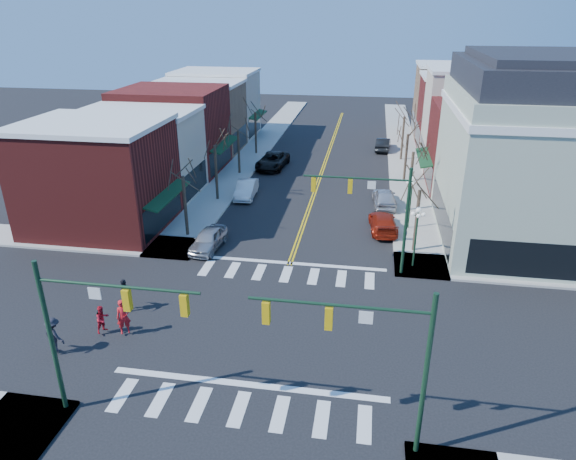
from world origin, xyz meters
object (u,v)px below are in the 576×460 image
at_px(lamppost_corner, 417,227).
at_px(car_right_near, 383,223).
at_px(car_left_near, 208,239).
at_px(pedestrian_dark_b, 54,335).
at_px(car_right_far, 383,144).
at_px(pedestrian_dark_a, 125,294).
at_px(lamppost_midblock, 411,194).
at_px(car_left_mid, 246,189).
at_px(victorian_corner, 538,153).
at_px(pedestrian_red_b, 102,319).
at_px(car_right_mid, 384,198).
at_px(car_left_far, 273,161).
at_px(pedestrian_red_a, 123,317).

relative_size(lamppost_corner, car_right_near, 0.89).
height_order(car_left_near, pedestrian_dark_b, pedestrian_dark_b).
height_order(car_right_far, pedestrian_dark_a, pedestrian_dark_a).
bearing_deg(lamppost_corner, pedestrian_dark_a, -153.96).
distance_m(lamppost_midblock, pedestrian_dark_a, 22.10).
xyz_separation_m(car_left_near, car_left_mid, (0.09, 11.15, 0.02)).
bearing_deg(car_right_far, car_left_near, 71.60).
distance_m(victorian_corner, car_left_mid, 24.00).
distance_m(car_right_far, pedestrian_red_b, 43.69).
distance_m(car_right_mid, pedestrian_red_b, 26.37).
bearing_deg(car_right_near, lamppost_corner, 102.82).
distance_m(lamppost_corner, pedestrian_red_b, 19.76).
bearing_deg(pedestrian_red_b, car_left_mid, 20.98).
xyz_separation_m(car_left_far, car_right_mid, (11.81, -9.89, -0.00)).
height_order(car_left_mid, pedestrian_red_a, pedestrian_red_a).
bearing_deg(pedestrian_dark_a, car_right_mid, 102.38).
distance_m(car_right_mid, pedestrian_red_a, 25.66).
relative_size(car_left_near, pedestrian_red_a, 2.23).
bearing_deg(pedestrian_dark_a, pedestrian_red_a, -16.34).
bearing_deg(victorian_corner, car_left_near, -166.62).
xyz_separation_m(victorian_corner, pedestrian_red_b, (-24.97, -16.41, -5.74)).
bearing_deg(car_left_far, car_right_mid, -35.46).
height_order(car_left_mid, car_left_far, car_left_far).
bearing_deg(car_right_mid, car_right_near, 84.17).
distance_m(car_right_near, pedestrian_dark_a, 20.17).
xyz_separation_m(car_left_far, pedestrian_dark_a, (-2.90, -29.32, 0.28)).
xyz_separation_m(lamppost_corner, car_left_near, (-14.33, 0.62, -2.23)).
bearing_deg(car_left_near, car_left_far, 93.04).
distance_m(car_left_mid, car_right_far, 22.63).
bearing_deg(victorian_corner, car_right_mid, 152.03).
bearing_deg(pedestrian_red_a, lamppost_midblock, 15.25).
xyz_separation_m(car_left_mid, pedestrian_dark_a, (-2.27, -19.83, 0.34)).
relative_size(car_left_near, pedestrian_dark_a, 2.30).
bearing_deg(car_right_near, car_left_mid, -31.06).
bearing_deg(pedestrian_dark_a, pedestrian_dark_b, -61.96).
xyz_separation_m(car_left_near, pedestrian_dark_b, (-3.87, -12.98, 0.36)).
height_order(lamppost_corner, car_left_far, lamppost_corner).
bearing_deg(car_right_far, pedestrian_dark_b, 73.37).
relative_size(car_right_mid, pedestrian_dark_a, 2.52).
bearing_deg(lamppost_midblock, car_right_near, -162.54).
distance_m(victorian_corner, car_left_near, 24.00).
xyz_separation_m(lamppost_midblock, car_left_far, (-13.61, 14.76, -2.15)).
distance_m(car_right_near, pedestrian_dark_b, 24.44).
height_order(lamppost_midblock, car_left_mid, lamppost_midblock).
xyz_separation_m(car_right_near, pedestrian_red_b, (-14.72, -16.30, 0.22)).
relative_size(lamppost_midblock, pedestrian_red_a, 2.23).
xyz_separation_m(lamppost_corner, pedestrian_dark_b, (-18.20, -12.36, -1.87)).
relative_size(car_right_mid, pedestrian_red_b, 3.08).
distance_m(lamppost_corner, car_right_mid, 11.71).
relative_size(lamppost_corner, car_left_near, 1.00).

